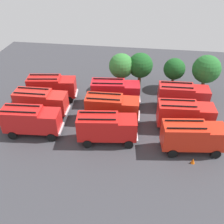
{
  "coord_description": "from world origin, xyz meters",
  "views": [
    {
      "loc": [
        3.79,
        -26.92,
        20.56
      ],
      "look_at": [
        0.0,
        0.0,
        1.4
      ],
      "focal_mm": 39.7,
      "sensor_mm": 36.0,
      "label": 1
    }
  ],
  "objects_px": {
    "fire_truck_6": "(52,87)",
    "fire_truck_4": "(112,107)",
    "fire_truck_1": "(107,127)",
    "fire_truck_3": "(41,102)",
    "fire_truck_7": "(115,91)",
    "tree_1": "(140,65)",
    "fire_truck_8": "(183,95)",
    "fire_truck_2": "(192,136)",
    "fire_truck_0": "(31,120)",
    "tree_0": "(121,66)",
    "traffic_cone_0": "(193,161)",
    "fire_truck_5": "(185,114)",
    "tree_2": "(174,69)",
    "firefighter_1": "(58,85)",
    "tree_3": "(206,69)",
    "firefighter_0": "(175,130)"
  },
  "relations": [
    {
      "from": "firefighter_1",
      "to": "fire_truck_7",
      "type": "bearing_deg",
      "value": 140.44
    },
    {
      "from": "fire_truck_4",
      "to": "tree_3",
      "type": "distance_m",
      "value": 15.97
    },
    {
      "from": "fire_truck_0",
      "to": "tree_1",
      "type": "xyz_separation_m",
      "value": [
        12.69,
        13.59,
        1.94
      ]
    },
    {
      "from": "fire_truck_6",
      "to": "fire_truck_4",
      "type": "bearing_deg",
      "value": -31.35
    },
    {
      "from": "fire_truck_4",
      "to": "fire_truck_2",
      "type": "bearing_deg",
      "value": -26.17
    },
    {
      "from": "tree_0",
      "to": "tree_3",
      "type": "bearing_deg",
      "value": -0.2
    },
    {
      "from": "tree_0",
      "to": "tree_3",
      "type": "distance_m",
      "value": 12.9
    },
    {
      "from": "fire_truck_5",
      "to": "tree_1",
      "type": "bearing_deg",
      "value": 119.19
    },
    {
      "from": "fire_truck_2",
      "to": "fire_truck_3",
      "type": "height_order",
      "value": "same"
    },
    {
      "from": "fire_truck_0",
      "to": "fire_truck_4",
      "type": "height_order",
      "value": "same"
    },
    {
      "from": "fire_truck_6",
      "to": "traffic_cone_0",
      "type": "distance_m",
      "value": 22.64
    },
    {
      "from": "fire_truck_5",
      "to": "traffic_cone_0",
      "type": "bearing_deg",
      "value": -88.43
    },
    {
      "from": "fire_truck_1",
      "to": "fire_truck_2",
      "type": "height_order",
      "value": "same"
    },
    {
      "from": "fire_truck_8",
      "to": "traffic_cone_0",
      "type": "distance_m",
      "value": 11.16
    },
    {
      "from": "fire_truck_3",
      "to": "firefighter_1",
      "type": "distance_m",
      "value": 7.0
    },
    {
      "from": "fire_truck_2",
      "to": "fire_truck_3",
      "type": "distance_m",
      "value": 20.22
    },
    {
      "from": "fire_truck_5",
      "to": "fire_truck_4",
      "type": "bearing_deg",
      "value": 174.81
    },
    {
      "from": "fire_truck_1",
      "to": "fire_truck_3",
      "type": "xyz_separation_m",
      "value": [
        -9.81,
        4.25,
        0.0
      ]
    },
    {
      "from": "fire_truck_4",
      "to": "fire_truck_7",
      "type": "relative_size",
      "value": 0.98
    },
    {
      "from": "fire_truck_0",
      "to": "tree_3",
      "type": "xyz_separation_m",
      "value": [
        22.62,
        12.97,
        2.24
      ]
    },
    {
      "from": "fire_truck_3",
      "to": "firefighter_0",
      "type": "distance_m",
      "value": 18.23
    },
    {
      "from": "tree_1",
      "to": "tree_2",
      "type": "relative_size",
      "value": 1.15
    },
    {
      "from": "firefighter_1",
      "to": "fire_truck_8",
      "type": "bearing_deg",
      "value": 148.52
    },
    {
      "from": "traffic_cone_0",
      "to": "tree_1",
      "type": "bearing_deg",
      "value": 113.03
    },
    {
      "from": "fire_truck_2",
      "to": "fire_truck_3",
      "type": "relative_size",
      "value": 1.02
    },
    {
      "from": "fire_truck_8",
      "to": "fire_truck_1",
      "type": "bearing_deg",
      "value": -139.97
    },
    {
      "from": "fire_truck_3",
      "to": "fire_truck_5",
      "type": "relative_size",
      "value": 0.99
    },
    {
      "from": "fire_truck_0",
      "to": "fire_truck_8",
      "type": "xyz_separation_m",
      "value": [
        19.08,
        8.56,
        0.0
      ]
    },
    {
      "from": "tree_1",
      "to": "fire_truck_5",
      "type": "bearing_deg",
      "value": -57.22
    },
    {
      "from": "fire_truck_4",
      "to": "tree_0",
      "type": "relative_size",
      "value": 1.2
    },
    {
      "from": "fire_truck_0",
      "to": "traffic_cone_0",
      "type": "height_order",
      "value": "fire_truck_0"
    },
    {
      "from": "fire_truck_1",
      "to": "tree_2",
      "type": "bearing_deg",
      "value": 51.94
    },
    {
      "from": "fire_truck_6",
      "to": "fire_truck_7",
      "type": "relative_size",
      "value": 1.01
    },
    {
      "from": "fire_truck_5",
      "to": "fire_truck_7",
      "type": "height_order",
      "value": "same"
    },
    {
      "from": "fire_truck_7",
      "to": "tree_1",
      "type": "bearing_deg",
      "value": 51.82
    },
    {
      "from": "fire_truck_7",
      "to": "fire_truck_0",
      "type": "bearing_deg",
      "value": -143.68
    },
    {
      "from": "fire_truck_7",
      "to": "tree_2",
      "type": "relative_size",
      "value": 1.4
    },
    {
      "from": "tree_2",
      "to": "traffic_cone_0",
      "type": "distance_m",
      "value": 17.01
    },
    {
      "from": "fire_truck_1",
      "to": "fire_truck_6",
      "type": "relative_size",
      "value": 1.0
    },
    {
      "from": "fire_truck_3",
      "to": "tree_3",
      "type": "relative_size",
      "value": 1.11
    },
    {
      "from": "fire_truck_7",
      "to": "tree_1",
      "type": "xyz_separation_m",
      "value": [
        3.33,
        5.2,
        1.94
      ]
    },
    {
      "from": "firefighter_0",
      "to": "traffic_cone_0",
      "type": "bearing_deg",
      "value": -88.19
    },
    {
      "from": "fire_truck_8",
      "to": "firefighter_1",
      "type": "height_order",
      "value": "fire_truck_8"
    },
    {
      "from": "tree_1",
      "to": "tree_2",
      "type": "bearing_deg",
      "value": 6.41
    },
    {
      "from": "fire_truck_2",
      "to": "fire_truck_8",
      "type": "bearing_deg",
      "value": 84.94
    },
    {
      "from": "fire_truck_0",
      "to": "firefighter_1",
      "type": "relative_size",
      "value": 4.5
    },
    {
      "from": "fire_truck_0",
      "to": "fire_truck_4",
      "type": "bearing_deg",
      "value": 19.82
    },
    {
      "from": "fire_truck_7",
      "to": "tree_0",
      "type": "distance_m",
      "value": 5.02
    },
    {
      "from": "fire_truck_4",
      "to": "fire_truck_6",
      "type": "bearing_deg",
      "value": 154.8
    },
    {
      "from": "tree_0",
      "to": "tree_3",
      "type": "xyz_separation_m",
      "value": [
        12.89,
        -0.05,
        0.32
      ]
    }
  ]
}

